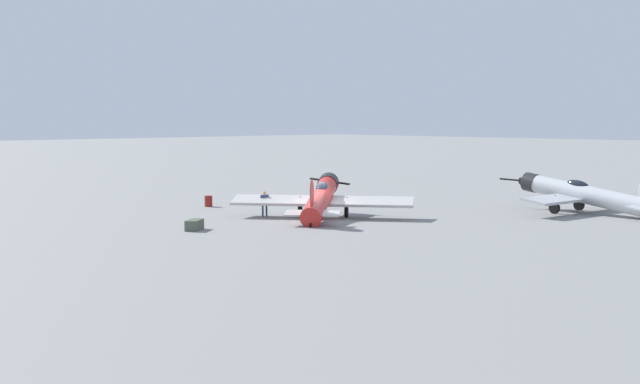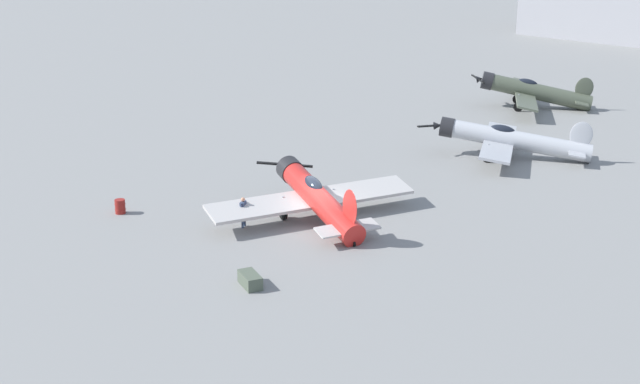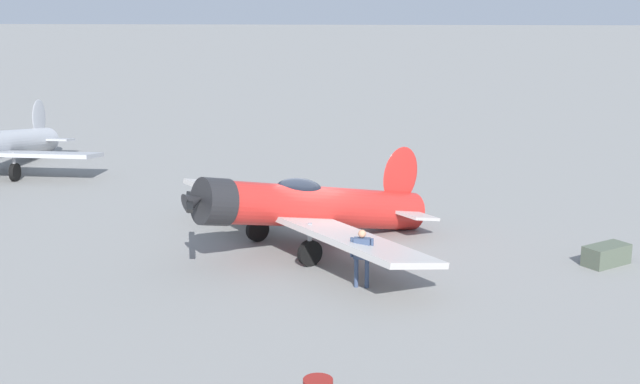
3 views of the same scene
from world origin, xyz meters
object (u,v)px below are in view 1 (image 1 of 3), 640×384
at_px(ground_crew_mechanic, 265,201).
at_px(fuel_drum, 208,201).
at_px(airplane_foreground, 321,198).
at_px(airplane_mid_apron, 584,194).
at_px(equipment_crate, 194,225).

distance_m(ground_crew_mechanic, fuel_drum, 7.52).
xyz_separation_m(airplane_foreground, ground_crew_mechanic, (3.63, 1.79, -0.34)).
distance_m(airplane_mid_apron, equipment_crate, 26.93).
distance_m(ground_crew_mechanic, equipment_crate, 7.85).
distance_m(airplane_foreground, equipment_crate, 9.35).
xyz_separation_m(airplane_foreground, fuel_drum, (11.09, 1.01, -0.95)).
relative_size(ground_crew_mechanic, equipment_crate, 1.04).
bearing_deg(airplane_mid_apron, fuel_drum, 39.79).
relative_size(airplane_foreground, fuel_drum, 13.20).
relative_size(ground_crew_mechanic, fuel_drum, 2.06).
distance_m(airplane_mid_apron, ground_crew_mechanic, 21.97).
bearing_deg(ground_crew_mechanic, fuel_drum, 0.51).
bearing_deg(fuel_drum, airplane_mid_apron, -143.40).
bearing_deg(airplane_mid_apron, airplane_foreground, 58.25).
relative_size(airplane_foreground, airplane_mid_apron, 0.91).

